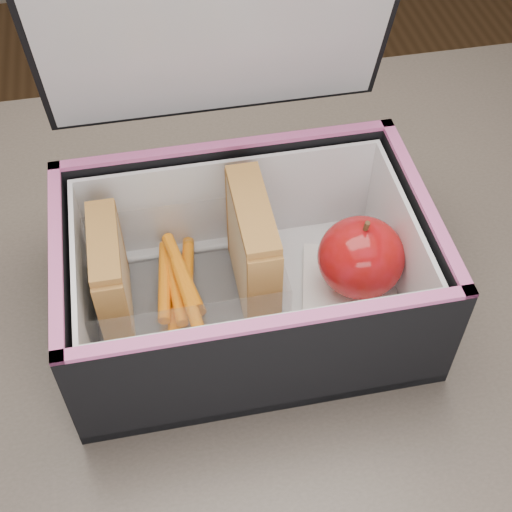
{
  "coord_description": "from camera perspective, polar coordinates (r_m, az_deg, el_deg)",
  "views": [
    {
      "loc": [
        -0.02,
        -0.32,
        1.26
      ],
      "look_at": [
        0.05,
        0.06,
        0.81
      ],
      "focal_mm": 50.0,
      "sensor_mm": 36.0,
      "label": 1
    }
  ],
  "objects": [
    {
      "name": "carrot_sticks",
      "position": [
        0.62,
        -6.14,
        -2.55
      ],
      "size": [
        0.04,
        0.14,
        0.03
      ],
      "color": "orange",
      "rests_on": "plastic_tub"
    },
    {
      "name": "paper_napkin",
      "position": [
        0.64,
        7.48,
        -2.28
      ],
      "size": [
        0.1,
        0.1,
        0.01
      ],
      "primitive_type": "cube",
      "rotation": [
        0.0,
        0.0,
        -0.25
      ],
      "color": "white",
      "rests_on": "lunch_bag"
    },
    {
      "name": "plastic_tub",
      "position": [
        0.6,
        -5.74,
        -1.85
      ],
      "size": [
        0.16,
        0.11,
        0.07
      ],
      "primitive_type": null,
      "color": "white",
      "rests_on": "lunch_bag"
    },
    {
      "name": "kitchen_table",
      "position": [
        0.69,
        -3.2,
        -12.55
      ],
      "size": [
        1.2,
        0.8,
        0.75
      ],
      "color": "brown",
      "rests_on": "ground"
    },
    {
      "name": "lunch_bag",
      "position": [
        0.59,
        -0.85,
        -0.54
      ],
      "size": [
        0.3,
        0.25,
        0.3
      ],
      "color": "black",
      "rests_on": "kitchen_table"
    },
    {
      "name": "sandwich_left",
      "position": [
        0.59,
        -11.49,
        -1.64
      ],
      "size": [
        0.02,
        0.08,
        0.09
      ],
      "color": "tan",
      "rests_on": "plastic_tub"
    },
    {
      "name": "red_apple",
      "position": [
        0.61,
        8.4,
        -0.11
      ],
      "size": [
        0.08,
        0.08,
        0.08
      ],
      "rotation": [
        0.0,
        0.0,
        0.09
      ],
      "color": "#900C02",
      "rests_on": "paper_napkin"
    },
    {
      "name": "sandwich_right",
      "position": [
        0.59,
        -0.26,
        0.42
      ],
      "size": [
        0.03,
        0.1,
        0.11
      ],
      "color": "tan",
      "rests_on": "plastic_tub"
    }
  ]
}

